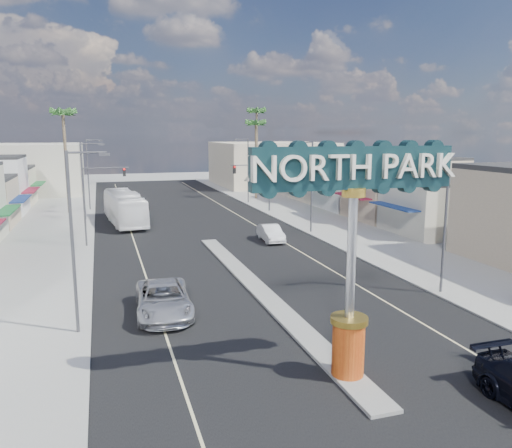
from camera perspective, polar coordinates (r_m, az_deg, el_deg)
ground at (r=46.81m, az=-5.70°, el=-1.75°), size 160.00×160.00×0.00m
road at (r=46.81m, az=-5.70°, el=-1.74°), size 20.00×120.00×0.01m
median_island at (r=31.79m, az=0.23°, el=-7.42°), size 1.30×30.00×0.16m
sidewalk_left at (r=46.15m, az=-23.00°, el=-2.64°), size 8.00×120.00×0.12m
sidewalk_right at (r=51.40m, az=9.76°, el=-0.69°), size 8.00×120.00×0.12m
storefront_row_right at (r=67.02m, az=12.42°, el=4.32°), size 12.00×42.00×6.00m
backdrop_far_left at (r=90.94m, az=-25.59°, el=5.72°), size 20.00×20.00×8.00m
backdrop_far_right at (r=95.27m, az=1.76°, el=6.90°), size 20.00×20.00×8.00m
gateway_sign at (r=19.54m, az=10.96°, el=-1.25°), size 8.20×1.50×9.15m
traffic_signal_left at (r=59.10m, az=-17.38°, el=4.55°), size 5.09×0.45×6.00m
traffic_signal_right at (r=61.88m, az=-0.06°, el=5.27°), size 5.09×0.45×6.00m
streetlight_l_near at (r=25.32m, az=-19.94°, el=-1.03°), size 2.03×0.22×9.00m
streetlight_l_mid at (r=45.11m, az=-18.94°, el=3.80°), size 2.03×0.22×9.00m
streetlight_l_far at (r=67.02m, az=-18.52°, el=5.81°), size 2.03×0.22×9.00m
streetlight_r_near at (r=31.99m, az=20.65°, el=1.20°), size 2.03×0.22×9.00m
streetlight_r_mid at (r=49.16m, az=6.22°, el=4.80°), size 2.03×0.22×9.00m
streetlight_r_far at (r=69.82m, az=-1.04°, el=6.50°), size 2.03×0.22×9.00m
palm_left_far at (r=64.98m, az=-21.18°, el=11.20°), size 2.60×2.60×13.10m
palm_right_mid at (r=74.23m, az=-0.00°, el=11.01°), size 2.60×2.60×12.10m
palm_right_far at (r=80.59m, az=0.08°, el=12.23°), size 2.60×2.60×14.10m
suv_left at (r=27.96m, az=-10.53°, el=-8.43°), size 3.23×6.41×1.74m
car_parked_right at (r=45.69m, az=1.70°, el=-1.04°), size 1.84×4.65×1.50m
city_bus at (r=56.25m, az=-14.79°, el=1.82°), size 4.20×12.81×3.50m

